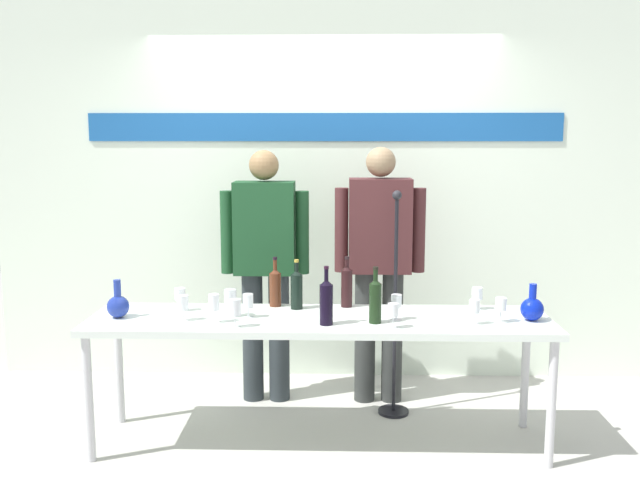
{
  "coord_description": "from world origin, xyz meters",
  "views": [
    {
      "loc": [
        0.11,
        -3.82,
        1.8
      ],
      "look_at": [
        0.0,
        0.15,
        1.19
      ],
      "focal_mm": 38.49,
      "sensor_mm": 36.0,
      "label": 1
    }
  ],
  "objects_px": {
    "wine_bottle_4": "(275,286)",
    "wine_glass_left_3": "(248,301)",
    "wine_glass_right_2": "(477,294)",
    "microphone_stand": "(395,342)",
    "wine_glass_right_3": "(393,310)",
    "wine_glass_left_2": "(183,303)",
    "decanter_blue_left": "(118,305)",
    "wine_glass_left_4": "(230,297)",
    "wine_glass_right_0": "(475,307)",
    "wine_glass_right_4": "(396,302)",
    "wine_glass_right_1": "(501,305)",
    "presenter_right": "(380,259)",
    "wine_glass_left_0": "(180,295)",
    "wine_bottle_0": "(347,285)",
    "wine_bottle_1": "(375,299)",
    "wine_bottle_2": "(326,301)",
    "wine_glass_left_1": "(214,303)",
    "display_table": "(319,327)",
    "presenter_left": "(265,260)",
    "wine_glass_left_5": "(235,308)",
    "decanter_blue_right": "(532,308)",
    "wine_bottle_3": "(297,288)"
  },
  "relations": [
    {
      "from": "wine_bottle_4",
      "to": "wine_glass_left_3",
      "type": "relative_size",
      "value": 2.2
    },
    {
      "from": "wine_glass_right_2",
      "to": "microphone_stand",
      "type": "relative_size",
      "value": 0.09
    },
    {
      "from": "wine_glass_right_3",
      "to": "wine_glass_left_2",
      "type": "bearing_deg",
      "value": 174.04
    },
    {
      "from": "decanter_blue_left",
      "to": "wine_glass_left_4",
      "type": "relative_size",
      "value": 1.39
    },
    {
      "from": "wine_glass_right_0",
      "to": "microphone_stand",
      "type": "xyz_separation_m",
      "value": [
        -0.39,
        0.57,
        -0.38
      ]
    },
    {
      "from": "wine_glass_left_4",
      "to": "wine_glass_right_4",
      "type": "bearing_deg",
      "value": -2.81
    },
    {
      "from": "wine_bottle_4",
      "to": "wine_glass_right_1",
      "type": "bearing_deg",
      "value": -14.51
    },
    {
      "from": "presenter_right",
      "to": "wine_glass_left_0",
      "type": "relative_size",
      "value": 12.42
    },
    {
      "from": "decanter_blue_left",
      "to": "wine_bottle_0",
      "type": "distance_m",
      "value": 1.34
    },
    {
      "from": "wine_bottle_1",
      "to": "wine_bottle_2",
      "type": "xyz_separation_m",
      "value": [
        -0.27,
        -0.04,
        0.0
      ]
    },
    {
      "from": "presenter_right",
      "to": "wine_glass_right_0",
      "type": "height_order",
      "value": "presenter_right"
    },
    {
      "from": "decanter_blue_left",
      "to": "wine_glass_left_1",
      "type": "relative_size",
      "value": 1.37
    },
    {
      "from": "wine_glass_left_3",
      "to": "wine_glass_right_3",
      "type": "height_order",
      "value": "wine_glass_left_3"
    },
    {
      "from": "display_table",
      "to": "microphone_stand",
      "type": "xyz_separation_m",
      "value": [
        0.47,
        0.45,
        -0.22
      ]
    },
    {
      "from": "presenter_left",
      "to": "wine_glass_right_1",
      "type": "relative_size",
      "value": 12.13
    },
    {
      "from": "wine_glass_left_0",
      "to": "microphone_stand",
      "type": "bearing_deg",
      "value": 13.93
    },
    {
      "from": "presenter_right",
      "to": "decanter_blue_left",
      "type": "bearing_deg",
      "value": -155.25
    },
    {
      "from": "wine_glass_right_2",
      "to": "presenter_left",
      "type": "bearing_deg",
      "value": 160.73
    },
    {
      "from": "wine_glass_right_4",
      "to": "wine_glass_left_4",
      "type": "bearing_deg",
      "value": 177.19
    },
    {
      "from": "wine_glass_left_3",
      "to": "wine_glass_right_2",
      "type": "relative_size",
      "value": 1.03
    },
    {
      "from": "decanter_blue_left",
      "to": "wine_glass_left_4",
      "type": "height_order",
      "value": "decanter_blue_left"
    },
    {
      "from": "presenter_left",
      "to": "microphone_stand",
      "type": "relative_size",
      "value": 1.17
    },
    {
      "from": "wine_glass_left_2",
      "to": "wine_glass_right_3",
      "type": "relative_size",
      "value": 1.06
    },
    {
      "from": "wine_glass_right_1",
      "to": "wine_bottle_2",
      "type": "bearing_deg",
      "value": -175.7
    },
    {
      "from": "wine_bottle_4",
      "to": "wine_glass_right_3",
      "type": "bearing_deg",
      "value": -34.49
    },
    {
      "from": "wine_glass_left_3",
      "to": "wine_glass_left_5",
      "type": "distance_m",
      "value": 0.21
    },
    {
      "from": "wine_bottle_2",
      "to": "wine_glass_right_1",
      "type": "relative_size",
      "value": 2.34
    },
    {
      "from": "display_table",
      "to": "wine_glass_right_0",
      "type": "bearing_deg",
      "value": -8.0
    },
    {
      "from": "wine_glass_right_2",
      "to": "wine_glass_right_3",
      "type": "relative_size",
      "value": 0.98
    },
    {
      "from": "decanter_blue_left",
      "to": "wine_glass_left_5",
      "type": "xyz_separation_m",
      "value": [
        0.7,
        -0.18,
        0.04
      ]
    },
    {
      "from": "decanter_blue_left",
      "to": "decanter_blue_right",
      "type": "bearing_deg",
      "value": 0.0
    },
    {
      "from": "wine_glass_left_0",
      "to": "wine_glass_right_1",
      "type": "height_order",
      "value": "wine_glass_right_1"
    },
    {
      "from": "wine_bottle_0",
      "to": "wine_glass_left_2",
      "type": "bearing_deg",
      "value": -159.79
    },
    {
      "from": "wine_glass_right_0",
      "to": "wine_glass_right_4",
      "type": "height_order",
      "value": "wine_glass_right_4"
    },
    {
      "from": "wine_bottle_3",
      "to": "wine_glass_left_1",
      "type": "xyz_separation_m",
      "value": [
        -0.44,
        -0.32,
        -0.01
      ]
    },
    {
      "from": "wine_glass_right_0",
      "to": "wine_bottle_3",
      "type": "bearing_deg",
      "value": 162.38
    },
    {
      "from": "wine_glass_right_1",
      "to": "wine_glass_right_4",
      "type": "distance_m",
      "value": 0.58
    },
    {
      "from": "wine_bottle_0",
      "to": "wine_bottle_1",
      "type": "xyz_separation_m",
      "value": [
        0.15,
        -0.36,
        -0.0
      ]
    },
    {
      "from": "wine_bottle_1",
      "to": "wine_glass_right_4",
      "type": "height_order",
      "value": "wine_bottle_1"
    },
    {
      "from": "wine_glass_left_1",
      "to": "wine_glass_left_5",
      "type": "distance_m",
      "value": 0.16
    },
    {
      "from": "wine_glass_left_4",
      "to": "wine_bottle_2",
      "type": "bearing_deg",
      "value": -15.63
    },
    {
      "from": "wine_bottle_2",
      "to": "microphone_stand",
      "type": "distance_m",
      "value": 0.84
    },
    {
      "from": "wine_bottle_4",
      "to": "wine_glass_right_2",
      "type": "relative_size",
      "value": 2.28
    },
    {
      "from": "decanter_blue_right",
      "to": "wine_glass_left_3",
      "type": "height_order",
      "value": "decanter_blue_right"
    },
    {
      "from": "presenter_left",
      "to": "wine_glass_left_5",
      "type": "xyz_separation_m",
      "value": [
        -0.07,
        -0.89,
        -0.1
      ]
    },
    {
      "from": "wine_glass_left_4",
      "to": "wine_glass_left_0",
      "type": "bearing_deg",
      "value": 159.63
    },
    {
      "from": "wine_bottle_3",
      "to": "wine_bottle_2",
      "type": "bearing_deg",
      "value": -61.83
    },
    {
      "from": "wine_glass_left_0",
      "to": "wine_glass_right_3",
      "type": "bearing_deg",
      "value": -15.15
    },
    {
      "from": "wine_bottle_2",
      "to": "wine_glass_right_0",
      "type": "height_order",
      "value": "wine_bottle_2"
    },
    {
      "from": "decanter_blue_right",
      "to": "wine_glass_right_0",
      "type": "height_order",
      "value": "decanter_blue_right"
    }
  ]
}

